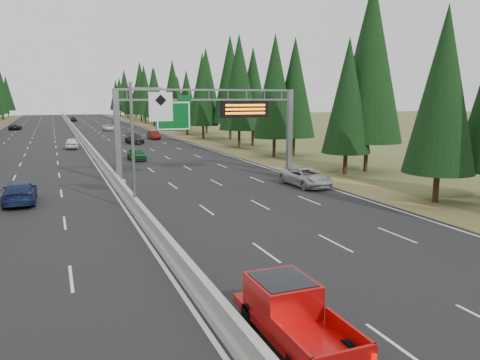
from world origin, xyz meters
name	(u,v)px	position (x,y,z in m)	size (l,w,h in m)	color
road	(82,140)	(0.00, 80.00, 0.04)	(32.00, 260.00, 0.08)	black
shoulder_right	(183,137)	(17.80, 80.00, 0.03)	(3.60, 260.00, 0.06)	olive
median_barrier	(82,138)	(0.00, 80.00, 0.41)	(0.70, 260.00, 0.85)	gray
sign_gantry	(217,119)	(8.92, 34.88, 5.27)	(16.75, 0.98, 7.80)	slate
hov_sign_pole	(142,137)	(0.58, 24.97, 4.72)	(2.80, 0.50, 8.00)	slate
tree_row_right	(212,88)	(22.16, 75.95, 8.85)	(11.16, 245.95, 18.62)	black
silver_minivan	(306,177)	(14.23, 28.28, 0.82)	(2.44, 5.29, 1.47)	#ACADB1
red_pickup	(288,308)	(1.58, 7.22, 1.01)	(1.84, 5.16, 1.68)	black
car_ahead_green	(136,154)	(4.18, 49.43, 0.76)	(1.61, 4.01, 1.37)	#145824
car_ahead_dkred	(154,135)	(11.61, 76.08, 0.78)	(1.48, 4.24, 1.40)	#540D0C
car_ahead_dkgrey	(134,139)	(7.25, 69.70, 0.83)	(2.09, 5.14, 1.49)	black
car_ahead_white	(109,128)	(6.91, 101.19, 0.75)	(2.22, 4.82, 1.34)	white
car_ahead_far	(73,119)	(1.50, 146.10, 0.84)	(1.78, 4.43, 1.51)	black
car_onc_blue	(20,192)	(-6.89, 30.00, 0.83)	(2.10, 5.16, 1.50)	#16224D
car_onc_white	(72,143)	(-2.09, 65.43, 0.84)	(1.79, 4.46, 1.52)	white
car_onc_far	(15,127)	(-12.18, 111.19, 0.75)	(2.22, 4.82, 1.34)	black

